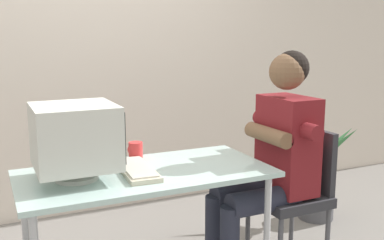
{
  "coord_description": "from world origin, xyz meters",
  "views": [
    {
      "loc": [
        -0.74,
        -2.14,
        1.4
      ],
      "look_at": [
        0.27,
        0.0,
        0.96
      ],
      "focal_mm": 42.0,
      "sensor_mm": 36.0,
      "label": 1
    }
  ],
  "objects_px": {
    "potted_plant": "(317,179)",
    "desk_mug": "(135,151)",
    "desk": "(146,182)",
    "office_chair": "(296,188)",
    "person_seated": "(272,154)",
    "keyboard": "(136,169)",
    "crt_monitor": "(76,137)"
  },
  "relations": [
    {
      "from": "potted_plant",
      "to": "desk_mug",
      "type": "height_order",
      "value": "desk_mug"
    },
    {
      "from": "desk",
      "to": "office_chair",
      "type": "distance_m",
      "value": 0.96
    },
    {
      "from": "person_seated",
      "to": "potted_plant",
      "type": "height_order",
      "value": "person_seated"
    },
    {
      "from": "keyboard",
      "to": "crt_monitor",
      "type": "bearing_deg",
      "value": 178.45
    },
    {
      "from": "crt_monitor",
      "to": "potted_plant",
      "type": "height_order",
      "value": "crt_monitor"
    },
    {
      "from": "person_seated",
      "to": "desk_mug",
      "type": "bearing_deg",
      "value": 158.92
    },
    {
      "from": "desk",
      "to": "desk_mug",
      "type": "bearing_deg",
      "value": 84.71
    },
    {
      "from": "keyboard",
      "to": "desk",
      "type": "bearing_deg",
      "value": -1.92
    },
    {
      "from": "person_seated",
      "to": "potted_plant",
      "type": "relative_size",
      "value": 1.68
    },
    {
      "from": "potted_plant",
      "to": "desk_mug",
      "type": "distance_m",
      "value": 1.6
    },
    {
      "from": "crt_monitor",
      "to": "desk_mug",
      "type": "distance_m",
      "value": 0.47
    },
    {
      "from": "crt_monitor",
      "to": "potted_plant",
      "type": "xyz_separation_m",
      "value": [
        1.9,
        0.45,
        -0.61
      ]
    },
    {
      "from": "person_seated",
      "to": "office_chair",
      "type": "bearing_deg",
      "value": 0.0
    },
    {
      "from": "office_chair",
      "to": "person_seated",
      "type": "xyz_separation_m",
      "value": [
        -0.19,
        0.0,
        0.23
      ]
    },
    {
      "from": "office_chair",
      "to": "desk_mug",
      "type": "relative_size",
      "value": 8.34
    },
    {
      "from": "potted_plant",
      "to": "crt_monitor",
      "type": "bearing_deg",
      "value": -166.74
    },
    {
      "from": "person_seated",
      "to": "potted_plant",
      "type": "xyz_separation_m",
      "value": [
        0.79,
        0.5,
        -0.41
      ]
    },
    {
      "from": "office_chair",
      "to": "desk_mug",
      "type": "height_order",
      "value": "office_chair"
    },
    {
      "from": "keyboard",
      "to": "office_chair",
      "type": "distance_m",
      "value": 1.02
    },
    {
      "from": "crt_monitor",
      "to": "desk",
      "type": "bearing_deg",
      "value": -1.6
    },
    {
      "from": "keyboard",
      "to": "desk_mug",
      "type": "xyz_separation_m",
      "value": [
        0.07,
        0.24,
        0.04
      ]
    },
    {
      "from": "office_chair",
      "to": "keyboard",
      "type": "bearing_deg",
      "value": 177.2
    },
    {
      "from": "crt_monitor",
      "to": "potted_plant",
      "type": "distance_m",
      "value": 2.04
    },
    {
      "from": "crt_monitor",
      "to": "person_seated",
      "type": "xyz_separation_m",
      "value": [
        1.11,
        -0.06,
        -0.2
      ]
    },
    {
      "from": "office_chair",
      "to": "person_seated",
      "type": "distance_m",
      "value": 0.3
    },
    {
      "from": "crt_monitor",
      "to": "keyboard",
      "type": "height_order",
      "value": "crt_monitor"
    },
    {
      "from": "desk",
      "to": "crt_monitor",
      "type": "distance_m",
      "value": 0.45
    },
    {
      "from": "crt_monitor",
      "to": "person_seated",
      "type": "bearing_deg",
      "value": -2.93
    },
    {
      "from": "person_seated",
      "to": "desk_mug",
      "type": "xyz_separation_m",
      "value": [
        -0.74,
        0.28,
        0.04
      ]
    },
    {
      "from": "desk",
      "to": "keyboard",
      "type": "bearing_deg",
      "value": 178.08
    },
    {
      "from": "desk",
      "to": "crt_monitor",
      "type": "bearing_deg",
      "value": 178.4
    },
    {
      "from": "office_chair",
      "to": "desk_mug",
      "type": "distance_m",
      "value": 1.0
    }
  ]
}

